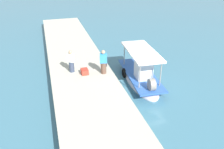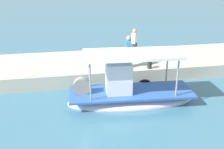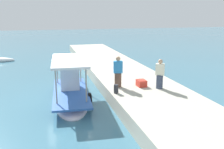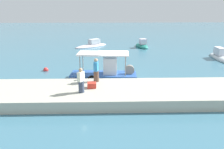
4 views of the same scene
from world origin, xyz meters
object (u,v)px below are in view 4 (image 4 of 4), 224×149
(mooring_bollard, at_px, (82,77))
(marker_buoy, at_px, (46,70))
(fisherman_near_bollard, at_px, (96,71))
(cargo_crate, at_px, (92,85))
(moored_boat_far, at_px, (92,45))
(moored_boat_mid, at_px, (142,46))
(moored_boat_near, at_px, (220,57))
(main_fishing_boat, at_px, (105,75))
(fisherman_by_crate, at_px, (81,81))

(mooring_bollard, height_order, marker_buoy, mooring_bollard)
(fisherman_near_bollard, height_order, cargo_crate, fisherman_near_bollard)
(moored_boat_far, bearing_deg, marker_buoy, -106.21)
(mooring_bollard, distance_m, marker_buoy, 6.48)
(moored_boat_far, bearing_deg, moored_boat_mid, -5.86)
(marker_buoy, xyz_separation_m, moored_boat_near, (19.22, 4.23, 0.15))
(mooring_bollard, height_order, moored_boat_mid, moored_boat_mid)
(main_fishing_boat, xyz_separation_m, moored_boat_mid, (5.51, 14.87, -0.17))
(moored_boat_mid, distance_m, moored_boat_far, 7.54)
(fisherman_by_crate, height_order, moored_boat_near, fisherman_by_crate)
(cargo_crate, relative_size, moored_boat_far, 0.11)
(fisherman_near_bollard, distance_m, marker_buoy, 7.58)
(moored_boat_mid, bearing_deg, marker_buoy, -132.97)
(mooring_bollard, bearing_deg, fisherman_near_bollard, -21.29)
(mooring_bollard, xyz_separation_m, moored_boat_far, (-0.31, 17.81, -0.80))
(fisherman_by_crate, height_order, moored_boat_mid, fisherman_by_crate)
(cargo_crate, bearing_deg, mooring_bollard, 115.37)
(moored_boat_far, bearing_deg, fisherman_by_crate, -88.58)
(mooring_bollard, bearing_deg, moored_boat_far, 91.01)
(moored_boat_near, bearing_deg, marker_buoy, -167.59)
(cargo_crate, xyz_separation_m, marker_buoy, (-4.86, 6.71, -0.84))
(main_fishing_boat, relative_size, cargo_crate, 10.06)
(cargo_crate, distance_m, moored_boat_far, 19.59)
(fisherman_by_crate, height_order, mooring_bollard, fisherman_by_crate)
(main_fishing_boat, xyz_separation_m, fisherman_near_bollard, (-0.61, -2.59, 1.12))
(main_fishing_boat, height_order, mooring_bollard, main_fishing_boat)
(main_fishing_boat, xyz_separation_m, moored_boat_far, (-2.00, 15.64, -0.24))
(mooring_bollard, distance_m, cargo_crate, 1.91)
(fisherman_near_bollard, height_order, moored_boat_mid, fisherman_near_bollard)
(fisherman_by_crate, relative_size, moored_boat_near, 0.30)
(moored_boat_near, height_order, moored_boat_mid, moored_boat_near)
(cargo_crate, bearing_deg, moored_boat_far, 93.32)
(moored_boat_near, relative_size, moored_boat_mid, 1.43)
(mooring_bollard, height_order, moored_boat_near, moored_boat_near)
(marker_buoy, relative_size, moored_boat_far, 0.09)
(main_fishing_boat, relative_size, marker_buoy, 12.21)
(cargo_crate, relative_size, marker_buoy, 1.21)
(mooring_bollard, bearing_deg, main_fishing_boat, 52.24)
(fisherman_by_crate, relative_size, marker_buoy, 3.38)
(mooring_bollard, height_order, moored_boat_far, mooring_bollard)
(main_fishing_boat, height_order, moored_boat_near, main_fishing_boat)
(main_fishing_boat, bearing_deg, marker_buoy, 153.82)
(fisherman_near_bollard, xyz_separation_m, marker_buoy, (-5.12, 5.41, -1.44))
(cargo_crate, bearing_deg, main_fishing_boat, 77.50)
(fisherman_by_crate, xyz_separation_m, mooring_bollard, (-0.19, 2.54, -0.51))
(moored_boat_near, distance_m, moored_boat_far, 17.72)
(moored_boat_near, bearing_deg, cargo_crate, -142.69)
(marker_buoy, bearing_deg, mooring_bollard, -50.97)
(mooring_bollard, xyz_separation_m, moored_boat_mid, (7.19, 17.04, -0.72))
(cargo_crate, distance_m, marker_buoy, 8.33)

